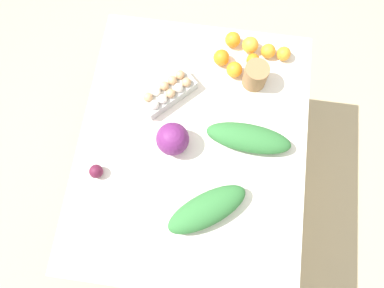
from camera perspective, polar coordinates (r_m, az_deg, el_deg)
ground_plane at (r=2.42m, az=-0.00°, el=-5.45°), size 8.00×8.00×0.00m
dining_table at (r=1.79m, az=-0.00°, el=-1.08°), size 1.28×1.04×0.74m
cabbage_purple at (r=1.64m, az=-2.97°, el=0.77°), size 0.15×0.15×0.15m
egg_carton at (r=1.75m, az=-3.72°, el=7.87°), size 0.27×0.26×0.09m
paper_bag at (r=1.79m, az=9.64°, el=10.26°), size 0.11×0.11×0.13m
greens_bunch_beet_tops at (r=1.59m, az=2.32°, el=-9.90°), size 0.32×0.38×0.10m
greens_bunch_scallion at (r=1.68m, az=8.61°, el=0.90°), size 0.15×0.39×0.09m
beet_root at (r=1.69m, az=-14.40°, el=-4.06°), size 0.06×0.06×0.06m
orange_0 at (r=1.85m, az=4.50°, el=13.00°), size 0.08×0.08×0.08m
orange_1 at (r=1.90m, az=8.87°, el=14.70°), size 0.08×0.08×0.08m
orange_2 at (r=1.90m, az=11.53°, el=13.72°), size 0.07×0.07×0.07m
orange_3 at (r=1.87m, az=9.27°, el=12.52°), size 0.06×0.06×0.06m
orange_4 at (r=1.91m, az=6.23°, el=15.53°), size 0.08×0.08×0.08m
orange_5 at (r=1.91m, az=13.79°, el=13.23°), size 0.07×0.07×0.07m
orange_6 at (r=1.82m, az=6.47°, el=11.19°), size 0.08×0.08×0.08m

